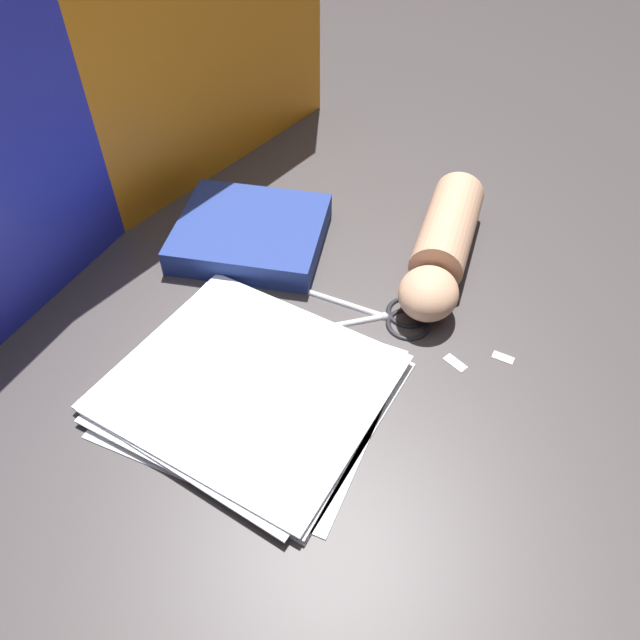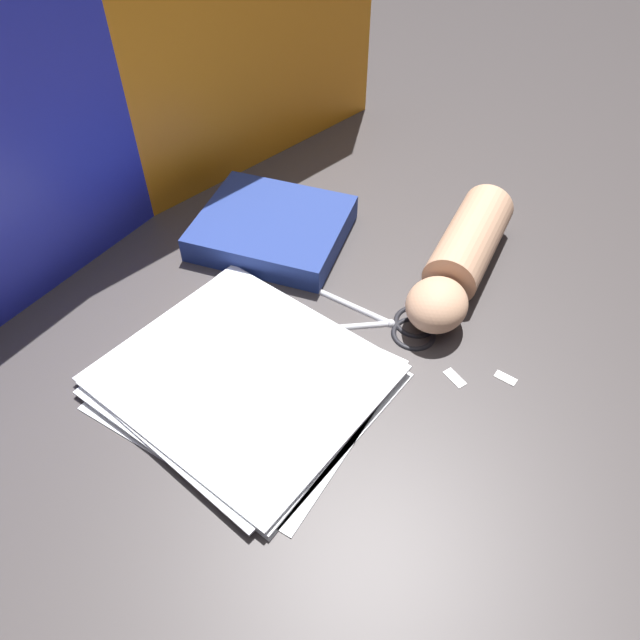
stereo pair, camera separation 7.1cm
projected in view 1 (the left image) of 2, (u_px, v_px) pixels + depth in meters
The scene contains 10 objects.
ground_plane at pixel (283, 384), 0.74m from camera, with size 6.00×6.00×0.00m, color #3D3838.
backdrop_panel_center at pixel (108, 92), 0.81m from camera, with size 0.87×0.18×0.41m.
paper_stack at pixel (251, 387), 0.73m from camera, with size 0.29×0.33×0.02m.
book_closed at pixel (251, 233), 0.91m from camera, with size 0.23×0.25×0.04m.
scissors at pixel (390, 315), 0.81m from camera, with size 0.14×0.18×0.01m.
hand_forearm at pixel (443, 246), 0.86m from camera, with size 0.28×0.12×0.07m.
paper_scrap_near at pixel (431, 305), 0.83m from camera, with size 0.02×0.03×0.00m.
paper_scrap_mid at pixel (455, 363), 0.76m from camera, with size 0.02×0.03×0.00m.
paper_scrap_far at pixel (503, 357), 0.77m from camera, with size 0.01×0.03×0.00m.
paper_scrap_side at pixel (433, 281), 0.86m from camera, with size 0.03×0.03×0.00m.
Camera 1 is at (-0.38, -0.25, 0.59)m, focal length 35.00 mm.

